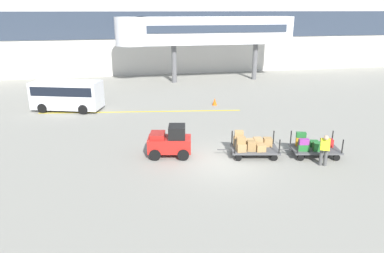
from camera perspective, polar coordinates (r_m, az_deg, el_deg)
name	(u,v)px	position (r m, az deg, el deg)	size (l,w,h in m)	color
ground_plane	(222,162)	(17.26, 4.73, -5.70)	(120.00, 120.00, 0.00)	gray
apron_lead_line	(141,112)	(25.88, -8.14, 2.34)	(14.29, 0.20, 0.01)	yellow
terminal_building	(157,29)	(41.42, -5.54, 15.13)	(60.74, 2.51, 9.71)	beige
jet_bridge	(199,31)	(36.07, 1.13, 14.88)	(17.37, 3.00, 6.28)	silver
baggage_tug	(170,142)	(17.69, -3.47, -2.44)	(2.28, 1.59, 1.58)	red
baggage_cart_lead	(251,145)	(18.02, 9.37, -2.92)	(3.08, 1.83, 1.21)	#4C4C4F
baggage_cart_middle	(313,146)	(18.78, 18.69, -2.96)	(3.08, 1.83, 1.12)	#4C4C4F
baggage_handler	(324,149)	(17.58, 20.27, -3.32)	(0.55, 0.56, 1.56)	#4C4C4C
shuttle_van	(67,93)	(27.23, -19.22, 4.97)	(5.15, 3.31, 2.10)	silver
safety_cone_near	(215,102)	(27.38, 3.62, 3.95)	(0.36, 0.36, 0.55)	#EA590F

